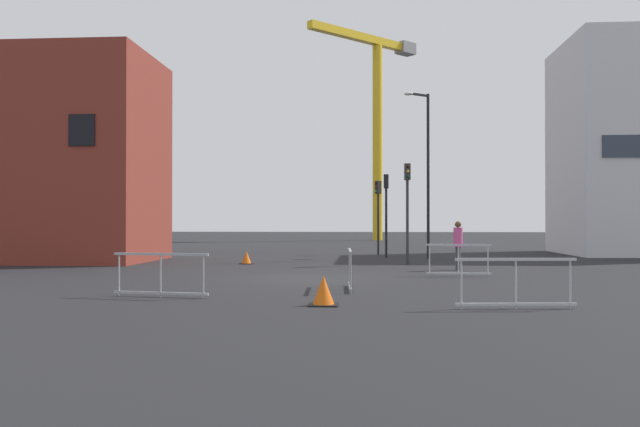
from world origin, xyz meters
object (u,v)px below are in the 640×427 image
(traffic_light_far, at_px, (378,205))
(traffic_cone_striped, at_px, (246,258))
(streetlamp_tall, at_px, (426,163))
(traffic_light_median, at_px, (407,197))
(traffic_light_crosswalk, at_px, (386,202))
(construction_crane, at_px, (376,106))
(pedestrian_walking, at_px, (458,242))
(traffic_cone_by_barrier, at_px, (323,291))

(traffic_light_far, xyz_separation_m, traffic_cone_striped, (-5.74, -8.00, -2.44))
(traffic_light_far, distance_m, traffic_cone_striped, 10.15)
(streetlamp_tall, distance_m, traffic_cone_striped, 10.09)
(streetlamp_tall, distance_m, traffic_light_median, 4.58)
(traffic_light_crosswalk, distance_m, traffic_light_median, 4.94)
(construction_crane, relative_size, pedestrian_walking, 10.36)
(traffic_light_far, xyz_separation_m, pedestrian_walking, (2.81, -10.81, -1.62))
(traffic_light_median, bearing_deg, traffic_light_crosswalk, 98.80)
(traffic_light_median, distance_m, traffic_cone_striped, 7.34)
(construction_crane, xyz_separation_m, traffic_cone_striped, (-6.00, -32.47, -12.19))
(traffic_light_median, xyz_separation_m, traffic_cone_by_barrier, (-2.66, -13.30, -2.55))
(traffic_cone_striped, bearing_deg, traffic_light_median, 2.21)
(streetlamp_tall, xyz_separation_m, traffic_cone_by_barrier, (-3.80, -17.36, -4.33))
(pedestrian_walking, bearing_deg, construction_crane, 94.15)
(construction_crane, xyz_separation_m, traffic_light_far, (-0.25, -24.47, -9.75))
(traffic_light_far, bearing_deg, traffic_light_crosswalk, -82.84)
(traffic_cone_striped, bearing_deg, construction_crane, 79.54)
(streetlamp_tall, xyz_separation_m, traffic_light_crosswalk, (-1.90, 0.82, -1.85))
(traffic_light_far, bearing_deg, construction_crane, 89.41)
(traffic_cone_striped, bearing_deg, traffic_light_crosswalk, 40.14)
(construction_crane, relative_size, traffic_cone_striped, 34.18)
(traffic_light_median, relative_size, traffic_cone_by_barrier, 6.51)
(streetlamp_tall, relative_size, traffic_light_crosswalk, 1.93)
(traffic_cone_striped, bearing_deg, streetlamp_tall, 28.40)
(traffic_light_crosswalk, bearing_deg, streetlamp_tall, -23.44)
(traffic_light_median, xyz_separation_m, traffic_cone_striped, (-6.86, -0.26, -2.60))
(construction_crane, relative_size, traffic_light_crosswalk, 4.57)
(traffic_cone_striped, bearing_deg, pedestrian_walking, -18.13)
(traffic_light_crosswalk, xyz_separation_m, traffic_light_far, (-0.36, 2.86, -0.09))
(traffic_light_far, xyz_separation_m, traffic_cone_by_barrier, (-1.55, -21.04, -2.39))
(traffic_cone_striped, bearing_deg, traffic_cone_by_barrier, -72.16)
(pedestrian_walking, relative_size, traffic_cone_by_barrier, 2.79)
(traffic_light_median, bearing_deg, traffic_cone_by_barrier, -101.33)
(streetlamp_tall, bearing_deg, traffic_light_median, -105.68)
(construction_crane, relative_size, streetlamp_tall, 2.37)
(traffic_light_far, height_order, traffic_cone_by_barrier, traffic_light_far)
(traffic_cone_by_barrier, bearing_deg, traffic_cone_striped, 107.84)
(traffic_light_median, xyz_separation_m, pedestrian_walking, (1.70, -3.07, -1.78))
(traffic_light_crosswalk, height_order, traffic_light_median, traffic_light_median)
(traffic_light_crosswalk, bearing_deg, pedestrian_walking, -72.86)
(traffic_light_crosswalk, height_order, traffic_cone_striped, traffic_light_crosswalk)
(streetlamp_tall, height_order, pedestrian_walking, streetlamp_tall)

